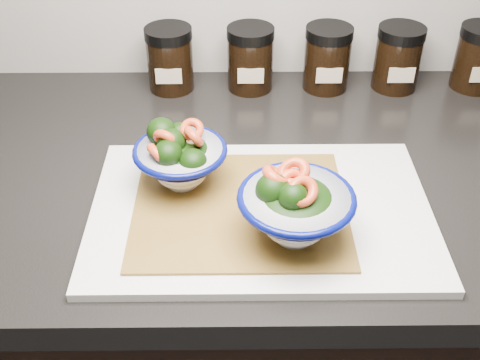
{
  "coord_description": "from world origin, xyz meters",
  "views": [
    {
      "loc": [
        -0.08,
        0.73,
        1.42
      ],
      "look_at": [
        -0.08,
        1.34,
        0.96
      ],
      "focal_mm": 45.0,
      "sensor_mm": 36.0,
      "label": 1
    }
  ],
  "objects_px": {
    "cutting_board": "(261,212)",
    "spice_jar_e": "(479,57)",
    "bowl_left": "(180,158)",
    "spice_jar_b": "(250,58)",
    "spice_jar_c": "(327,58)",
    "spice_jar_d": "(398,58)",
    "spice_jar_a": "(170,59)",
    "bowl_right": "(294,208)"
  },
  "relations": [
    {
      "from": "bowl_left",
      "to": "spice_jar_a",
      "type": "height_order",
      "value": "bowl_left"
    },
    {
      "from": "bowl_right",
      "to": "spice_jar_a",
      "type": "relative_size",
      "value": 1.27
    },
    {
      "from": "bowl_left",
      "to": "spice_jar_a",
      "type": "xyz_separation_m",
      "value": [
        -0.04,
        0.3,
        -0.0
      ]
    },
    {
      "from": "spice_jar_d",
      "to": "spice_jar_e",
      "type": "height_order",
      "value": "same"
    },
    {
      "from": "cutting_board",
      "to": "spice_jar_c",
      "type": "bearing_deg",
      "value": 70.08
    },
    {
      "from": "bowl_left",
      "to": "spice_jar_c",
      "type": "relative_size",
      "value": 1.13
    },
    {
      "from": "bowl_left",
      "to": "spice_jar_c",
      "type": "xyz_separation_m",
      "value": [
        0.24,
        0.3,
        -0.0
      ]
    },
    {
      "from": "spice_jar_d",
      "to": "spice_jar_e",
      "type": "xyz_separation_m",
      "value": [
        0.14,
        0.0,
        0.0
      ]
    },
    {
      "from": "bowl_left",
      "to": "bowl_right",
      "type": "height_order",
      "value": "bowl_right"
    },
    {
      "from": "cutting_board",
      "to": "bowl_left",
      "type": "bearing_deg",
      "value": 154.91
    },
    {
      "from": "cutting_board",
      "to": "spice_jar_e",
      "type": "relative_size",
      "value": 3.98
    },
    {
      "from": "bowl_left",
      "to": "spice_jar_b",
      "type": "height_order",
      "value": "bowl_left"
    },
    {
      "from": "spice_jar_d",
      "to": "spice_jar_e",
      "type": "relative_size",
      "value": 1.0
    },
    {
      "from": "spice_jar_a",
      "to": "spice_jar_c",
      "type": "xyz_separation_m",
      "value": [
        0.27,
        0.0,
        0.0
      ]
    },
    {
      "from": "bowl_left",
      "to": "cutting_board",
      "type": "bearing_deg",
      "value": -25.09
    },
    {
      "from": "spice_jar_b",
      "to": "spice_jar_e",
      "type": "distance_m",
      "value": 0.4
    },
    {
      "from": "spice_jar_a",
      "to": "spice_jar_d",
      "type": "distance_m",
      "value": 0.4
    },
    {
      "from": "spice_jar_e",
      "to": "spice_jar_a",
      "type": "bearing_deg",
      "value": 180.0
    },
    {
      "from": "bowl_right",
      "to": "spice_jar_a",
      "type": "height_order",
      "value": "bowl_right"
    },
    {
      "from": "spice_jar_c",
      "to": "spice_jar_d",
      "type": "relative_size",
      "value": 1.0
    },
    {
      "from": "spice_jar_b",
      "to": "spice_jar_d",
      "type": "xyz_separation_m",
      "value": [
        0.26,
        0.0,
        0.0
      ]
    },
    {
      "from": "spice_jar_d",
      "to": "spice_jar_b",
      "type": "bearing_deg",
      "value": 180.0
    },
    {
      "from": "bowl_right",
      "to": "spice_jar_e",
      "type": "distance_m",
      "value": 0.55
    },
    {
      "from": "spice_jar_b",
      "to": "spice_jar_e",
      "type": "relative_size",
      "value": 1.0
    },
    {
      "from": "cutting_board",
      "to": "bowl_right",
      "type": "xyz_separation_m",
      "value": [
        0.04,
        -0.06,
        0.05
      ]
    },
    {
      "from": "spice_jar_d",
      "to": "cutting_board",
      "type": "bearing_deg",
      "value": -125.49
    },
    {
      "from": "spice_jar_c",
      "to": "spice_jar_d",
      "type": "distance_m",
      "value": 0.12
    },
    {
      "from": "cutting_board",
      "to": "spice_jar_d",
      "type": "height_order",
      "value": "spice_jar_d"
    },
    {
      "from": "spice_jar_e",
      "to": "spice_jar_d",
      "type": "bearing_deg",
      "value": 180.0
    },
    {
      "from": "cutting_board",
      "to": "spice_jar_b",
      "type": "xyz_separation_m",
      "value": [
        -0.01,
        0.35,
        0.05
      ]
    },
    {
      "from": "bowl_left",
      "to": "spice_jar_a",
      "type": "relative_size",
      "value": 1.13
    },
    {
      "from": "spice_jar_c",
      "to": "spice_jar_e",
      "type": "xyz_separation_m",
      "value": [
        0.27,
        0.0,
        0.0
      ]
    },
    {
      "from": "bowl_left",
      "to": "spice_jar_b",
      "type": "bearing_deg",
      "value": 71.34
    },
    {
      "from": "cutting_board",
      "to": "spice_jar_c",
      "type": "distance_m",
      "value": 0.38
    },
    {
      "from": "bowl_left",
      "to": "bowl_right",
      "type": "bearing_deg",
      "value": -36.84
    },
    {
      "from": "bowl_right",
      "to": "spice_jar_e",
      "type": "bearing_deg",
      "value": 49.05
    },
    {
      "from": "cutting_board",
      "to": "spice_jar_c",
      "type": "relative_size",
      "value": 3.98
    },
    {
      "from": "cutting_board",
      "to": "spice_jar_c",
      "type": "xyz_separation_m",
      "value": [
        0.13,
        0.35,
        0.05
      ]
    },
    {
      "from": "spice_jar_b",
      "to": "spice_jar_c",
      "type": "relative_size",
      "value": 1.0
    },
    {
      "from": "spice_jar_a",
      "to": "spice_jar_b",
      "type": "relative_size",
      "value": 1.0
    },
    {
      "from": "cutting_board",
      "to": "spice_jar_b",
      "type": "relative_size",
      "value": 3.98
    },
    {
      "from": "bowl_right",
      "to": "cutting_board",
      "type": "bearing_deg",
      "value": 122.38
    }
  ]
}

